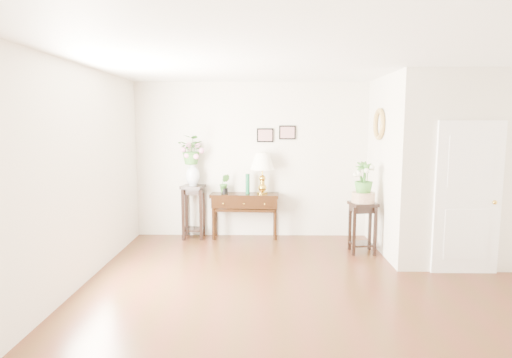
{
  "coord_description": "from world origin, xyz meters",
  "views": [
    {
      "loc": [
        -0.69,
        -5.0,
        2.05
      ],
      "look_at": [
        -0.79,
        1.3,
        1.24
      ],
      "focal_mm": 30.0,
      "sensor_mm": 36.0,
      "label": 1
    }
  ],
  "objects_px": {
    "console_table": "(245,216)",
    "plant_stand_b": "(362,228)",
    "table_lamp": "(262,174)",
    "plant_stand_a": "(193,212)"
  },
  "relations": [
    {
      "from": "console_table",
      "to": "plant_stand_b",
      "type": "height_order",
      "value": "plant_stand_b"
    },
    {
      "from": "table_lamp",
      "to": "console_table",
      "type": "bearing_deg",
      "value": 180.0
    },
    {
      "from": "plant_stand_a",
      "to": "plant_stand_b",
      "type": "height_order",
      "value": "plant_stand_a"
    },
    {
      "from": "plant_stand_b",
      "to": "plant_stand_a",
      "type": "bearing_deg",
      "value": 163.36
    },
    {
      "from": "table_lamp",
      "to": "plant_stand_a",
      "type": "height_order",
      "value": "table_lamp"
    },
    {
      "from": "console_table",
      "to": "table_lamp",
      "type": "height_order",
      "value": "table_lamp"
    },
    {
      "from": "plant_stand_a",
      "to": "plant_stand_b",
      "type": "bearing_deg",
      "value": -16.64
    },
    {
      "from": "plant_stand_a",
      "to": "plant_stand_b",
      "type": "distance_m",
      "value": 2.97
    },
    {
      "from": "table_lamp",
      "to": "plant_stand_a",
      "type": "distance_m",
      "value": 1.42
    },
    {
      "from": "console_table",
      "to": "plant_stand_a",
      "type": "distance_m",
      "value": 0.93
    }
  ]
}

